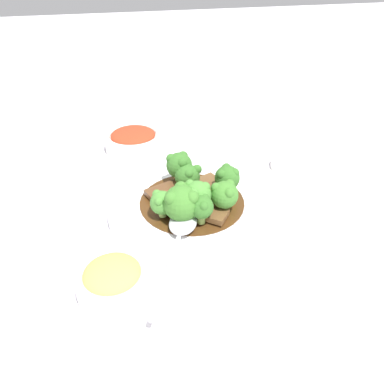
{
  "coord_description": "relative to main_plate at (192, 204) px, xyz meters",
  "views": [
    {
      "loc": [
        -0.11,
        -0.48,
        0.37
      ],
      "look_at": [
        0.0,
        0.0,
        0.03
      ],
      "focal_mm": 35.0,
      "sensor_mm": 36.0,
      "label": 1
    }
  ],
  "objects": [
    {
      "name": "broccoli_floret_1",
      "position": [
        -0.0,
        -0.06,
        0.04
      ],
      "size": [
        0.04,
        0.04,
        0.05
      ],
      "color": "#8EB756",
      "rests_on": "main_plate"
    },
    {
      "name": "beef_strip_3",
      "position": [
        0.02,
        -0.05,
        0.01
      ],
      "size": [
        0.06,
        0.05,
        0.01
      ],
      "color": "brown",
      "rests_on": "main_plate"
    },
    {
      "name": "main_plate",
      "position": [
        0.0,
        0.0,
        0.0
      ],
      "size": [
        0.28,
        0.28,
        0.02
      ],
      "color": "white",
      "rests_on": "ground_plane"
    },
    {
      "name": "broccoli_floret_0",
      "position": [
        0.0,
        0.03,
        0.03
      ],
      "size": [
        0.04,
        0.04,
        0.05
      ],
      "color": "#8EB756",
      "rests_on": "main_plate"
    },
    {
      "name": "side_bowl_appetizer",
      "position": [
        -0.13,
        -0.15,
        0.02
      ],
      "size": [
        0.09,
        0.09,
        0.05
      ],
      "color": "white",
      "rests_on": "ground_plane"
    },
    {
      "name": "broccoli_floret_2",
      "position": [
        -0.03,
        -0.05,
        0.04
      ],
      "size": [
        0.05,
        0.05,
        0.06
      ],
      "color": "#7FA84C",
      "rests_on": "main_plate"
    },
    {
      "name": "beef_strip_1",
      "position": [
        0.03,
        0.04,
        0.01
      ],
      "size": [
        0.06,
        0.05,
        0.01
      ],
      "color": "brown",
      "rests_on": "main_plate"
    },
    {
      "name": "broccoli_floret_3",
      "position": [
        -0.0,
        -0.03,
        0.04
      ],
      "size": [
        0.04,
        0.04,
        0.05
      ],
      "color": "#8EB756",
      "rests_on": "main_plate"
    },
    {
      "name": "broccoli_floret_6",
      "position": [
        -0.05,
        -0.03,
        0.03
      ],
      "size": [
        0.04,
        0.04,
        0.04
      ],
      "color": "#8EB756",
      "rests_on": "main_plate"
    },
    {
      "name": "beef_strip_2",
      "position": [
        -0.03,
        -0.01,
        0.01
      ],
      "size": [
        0.05,
        0.06,
        0.01
      ],
      "color": "brown",
      "rests_on": "main_plate"
    },
    {
      "name": "side_bowl_kimchi",
      "position": [
        -0.07,
        0.23,
        0.01
      ],
      "size": [
        0.12,
        0.12,
        0.04
      ],
      "color": "white",
      "rests_on": "ground_plane"
    },
    {
      "name": "ground_plane",
      "position": [
        0.0,
        0.0,
        -0.01
      ],
      "size": [
        4.0,
        4.0,
        0.0
      ],
      "primitive_type": "plane",
      "color": "silver"
    },
    {
      "name": "beef_strip_0",
      "position": [
        0.02,
        -0.01,
        0.02
      ],
      "size": [
        0.07,
        0.06,
        0.02
      ],
      "color": "brown",
      "rests_on": "main_plate"
    },
    {
      "name": "broccoli_floret_7",
      "position": [
        -0.01,
        0.06,
        0.04
      ],
      "size": [
        0.04,
        0.04,
        0.06
      ],
      "color": "#8EB756",
      "rests_on": "main_plate"
    },
    {
      "name": "beef_strip_4",
      "position": [
        -0.04,
        0.03,
        0.01
      ],
      "size": [
        0.07,
        0.05,
        0.01
      ],
      "color": "brown",
      "rests_on": "main_plate"
    },
    {
      "name": "sauce_dish",
      "position": [
        0.22,
        0.09,
        -0.0
      ],
      "size": [
        0.08,
        0.08,
        0.01
      ],
      "color": "white",
      "rests_on": "ground_plane"
    },
    {
      "name": "broccoli_floret_4",
      "position": [
        0.04,
        -0.04,
        0.04
      ],
      "size": [
        0.04,
        0.04,
        0.05
      ],
      "color": "#7FA84C",
      "rests_on": "main_plate"
    },
    {
      "name": "serving_spoon",
      "position": [
        -0.04,
        -0.08,
        0.02
      ],
      "size": [
        0.1,
        0.19,
        0.01
      ],
      "color": "silver",
      "rests_on": "main_plate"
    },
    {
      "name": "broccoli_floret_5",
      "position": [
        0.06,
        0.01,
        0.04
      ],
      "size": [
        0.04,
        0.04,
        0.05
      ],
      "color": "#8EB756",
      "rests_on": "main_plate"
    }
  ]
}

